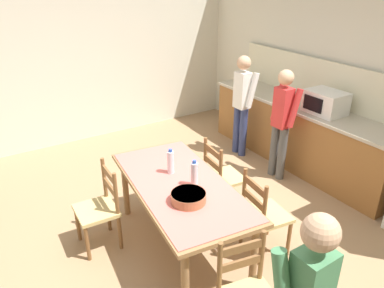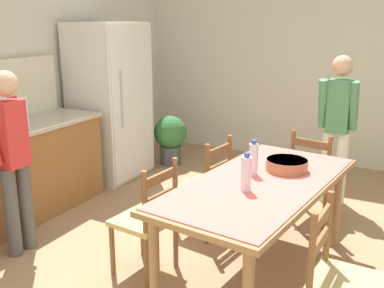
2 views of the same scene
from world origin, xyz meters
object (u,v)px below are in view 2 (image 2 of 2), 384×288
(bottle_near_centre, at_px, (246,173))
(chair_side_far_left, at_px, (148,220))
(refrigerator, at_px, (110,102))
(potted_plant, at_px, (170,137))
(chair_side_far_right, at_px, (206,187))
(dining_table, at_px, (260,192))
(serving_bowl, at_px, (287,164))
(chair_side_near_left, at_px, (340,280))
(bottle_off_centre, at_px, (253,159))
(chair_head_end, at_px, (314,178))
(person_by_table, at_px, (337,123))
(person_at_counter, at_px, (12,154))

(bottle_near_centre, distance_m, chair_side_far_left, 0.88)
(refrigerator, xyz_separation_m, chair_side_far_left, (-1.72, -1.64, -0.50))
(chair_side_far_left, height_order, potted_plant, chair_side_far_left)
(chair_side_far_right, bearing_deg, dining_table, 62.16)
(serving_bowl, bearing_deg, refrigerator, 66.83)
(chair_side_near_left, bearing_deg, bottle_near_centre, 71.48)
(chair_side_far_right, bearing_deg, bottle_off_centre, 64.32)
(bottle_near_centre, relative_size, bottle_off_centre, 1.00)
(serving_bowl, relative_size, chair_side_far_left, 0.35)
(dining_table, distance_m, bottle_near_centre, 0.31)
(serving_bowl, distance_m, potted_plant, 2.78)
(dining_table, bearing_deg, potted_plant, 43.47)
(bottle_near_centre, xyz_separation_m, chair_head_end, (1.44, -0.16, -0.46))
(chair_side_far_left, height_order, chair_side_near_left, same)
(bottle_off_centre, bearing_deg, chair_side_far_left, 122.73)
(chair_side_far_left, distance_m, person_by_table, 2.35)
(refrigerator, relative_size, chair_side_near_left, 2.07)
(dining_table, bearing_deg, bottle_off_centre, 43.20)
(refrigerator, relative_size, bottle_near_centre, 6.96)
(bottle_near_centre, height_order, person_by_table, person_by_table)
(refrigerator, height_order, chair_side_far_right, refrigerator)
(chair_side_far_left, relative_size, person_by_table, 0.58)
(serving_bowl, relative_size, person_at_counter, 0.21)
(chair_side_near_left, distance_m, person_at_counter, 2.62)
(chair_side_far_left, relative_size, chair_side_far_right, 1.00)
(chair_side_far_left, height_order, chair_side_far_right, same)
(chair_side_far_left, distance_m, potted_plant, 2.71)
(bottle_near_centre, height_order, chair_head_end, bottle_near_centre)
(bottle_off_centre, distance_m, chair_side_far_right, 0.84)
(person_by_table, bearing_deg, bottle_off_centre, -11.54)
(dining_table, bearing_deg, chair_side_near_left, -126.41)
(person_by_table, bearing_deg, bottle_near_centre, -7.78)
(person_by_table, relative_size, potted_plant, 2.35)
(serving_bowl, height_order, potted_plant, serving_bowl)
(refrigerator, distance_m, chair_side_far_right, 2.02)
(person_by_table, bearing_deg, potted_plant, -99.43)
(serving_bowl, bearing_deg, chair_side_far_left, 126.32)
(serving_bowl, distance_m, person_at_counter, 2.19)
(potted_plant, bearing_deg, person_at_counter, -178.44)
(chair_side_near_left, xyz_separation_m, person_by_table, (2.26, 0.46, 0.44))
(bottle_near_centre, distance_m, person_by_table, 2.01)
(chair_head_end, bearing_deg, potted_plant, -11.57)
(chair_side_far_right, relative_size, potted_plant, 1.36)
(potted_plant, bearing_deg, person_by_table, -98.53)
(dining_table, height_order, bottle_off_centre, bottle_off_centre)
(serving_bowl, height_order, chair_side_far_right, chair_side_far_right)
(bottle_off_centre, xyz_separation_m, chair_side_far_right, (0.39, 0.58, -0.46))
(refrigerator, xyz_separation_m, potted_plant, (0.70, -0.43, -0.55))
(serving_bowl, distance_m, chair_side_far_right, 0.89)
(chair_side_far_right, bearing_deg, chair_side_near_left, 62.05)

